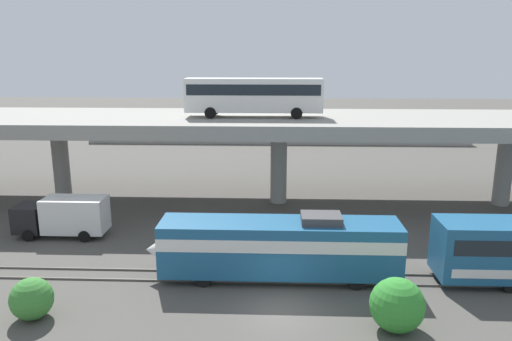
% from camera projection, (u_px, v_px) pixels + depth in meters
% --- Properties ---
extents(ground_plane, '(260.00, 260.00, 0.00)m').
position_uv_depth(ground_plane, '(280.00, 311.00, 26.23)').
color(ground_plane, '#4C4944').
extents(rail_strip_near, '(110.00, 0.12, 0.12)m').
position_uv_depth(rail_strip_near, '(279.00, 283.00, 29.41)').
color(rail_strip_near, '#59544C').
rests_on(rail_strip_near, ground_plane).
extents(rail_strip_far, '(110.00, 0.12, 0.12)m').
position_uv_depth(rail_strip_far, '(279.00, 272.00, 30.80)').
color(rail_strip_far, '#59544C').
rests_on(rail_strip_far, ground_plane).
extents(train_locomotive, '(15.48, 3.04, 4.18)m').
position_uv_depth(train_locomotive, '(268.00, 245.00, 29.64)').
color(train_locomotive, '#1E5984').
rests_on(train_locomotive, ground_plane).
extents(highway_overpass, '(96.00, 12.77, 8.03)m').
position_uv_depth(highway_overpass, '(279.00, 125.00, 43.98)').
color(highway_overpass, gray).
rests_on(highway_overpass, ground_plane).
extents(transit_bus_on_overpass, '(12.00, 2.68, 3.40)m').
position_uv_depth(transit_bus_on_overpass, '(254.00, 94.00, 42.81)').
color(transit_bus_on_overpass, silver).
rests_on(transit_bus_on_overpass, highway_overpass).
extents(service_truck_west, '(6.80, 2.46, 3.04)m').
position_uv_depth(service_truck_west, '(64.00, 216.00, 36.70)').
color(service_truck_west, black).
rests_on(service_truck_west, ground_plane).
extents(pier_parking_lot, '(58.46, 11.13, 1.54)m').
position_uv_depth(pier_parking_lot, '(277.00, 134.00, 79.49)').
color(pier_parking_lot, gray).
rests_on(pier_parking_lot, ground_plane).
extents(parked_car_0, '(4.19, 1.82, 1.50)m').
position_uv_depth(parked_car_0, '(171.00, 122.00, 82.50)').
color(parked_car_0, navy).
rests_on(parked_car_0, pier_parking_lot).
extents(parked_car_1, '(4.58, 1.90, 1.50)m').
position_uv_depth(parked_car_1, '(227.00, 122.00, 81.68)').
color(parked_car_1, black).
rests_on(parked_car_1, pier_parking_lot).
extents(parked_car_2, '(4.61, 1.82, 1.50)m').
position_uv_depth(parked_car_2, '(316.00, 125.00, 78.79)').
color(parked_car_2, maroon).
rests_on(parked_car_2, pier_parking_lot).
extents(parked_car_3, '(4.36, 1.82, 1.50)m').
position_uv_depth(parked_car_3, '(393.00, 127.00, 76.82)').
color(parked_car_3, navy).
rests_on(parked_car_3, pier_parking_lot).
extents(parked_car_4, '(4.18, 1.84, 1.50)m').
position_uv_depth(parked_car_4, '(314.00, 123.00, 81.09)').
color(parked_car_4, '#515459').
rests_on(parked_car_4, pier_parking_lot).
extents(parked_car_5, '(4.57, 1.97, 1.50)m').
position_uv_depth(parked_car_5, '(354.00, 125.00, 78.18)').
color(parked_car_5, '#B7B7BC').
rests_on(parked_car_5, pier_parking_lot).
extents(parked_car_6, '(4.27, 1.88, 1.50)m').
position_uv_depth(parked_car_6, '(179.00, 124.00, 79.36)').
color(parked_car_6, black).
rests_on(parked_car_6, pier_parking_lot).
extents(harbor_water, '(140.00, 36.00, 0.01)m').
position_uv_depth(harbor_water, '(277.00, 120.00, 102.02)').
color(harbor_water, '#2D5170').
rests_on(harbor_water, ground_plane).
extents(shrub_left, '(2.22, 2.22, 2.22)m').
position_uv_depth(shrub_left, '(32.00, 299.00, 25.33)').
color(shrub_left, '#3B8234').
rests_on(shrub_left, ground_plane).
extents(shrub_right, '(2.74, 2.74, 2.74)m').
position_uv_depth(shrub_right, '(397.00, 305.00, 24.18)').
color(shrub_right, '#318B30').
rests_on(shrub_right, ground_plane).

